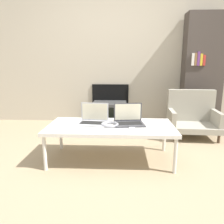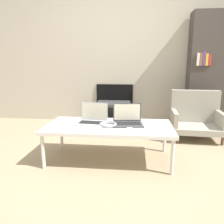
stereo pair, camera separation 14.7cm
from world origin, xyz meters
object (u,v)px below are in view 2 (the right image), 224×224
object	(u,v)px
laptop_left	(92,119)
phone	(129,130)
laptop_right	(128,120)
tv	(113,114)
headphones	(108,124)
armchair	(196,117)

from	to	relation	value
laptop_left	phone	size ratio (longest dim) A/B	2.45
laptop_left	laptop_right	world-z (taller)	same
laptop_left	tv	distance (m)	1.38
headphones	tv	world-z (taller)	headphones
tv	headphones	bearing A→B (deg)	-86.52
headphones	laptop_right	bearing A→B (deg)	25.06
armchair	phone	bearing A→B (deg)	-128.45
headphones	armchair	xyz separation A→B (m)	(1.16, 0.92, -0.10)
tv	armchair	size ratio (longest dim) A/B	0.82
laptop_left	headphones	world-z (taller)	laptop_left
laptop_right	headphones	distance (m)	0.23
headphones	tv	distance (m)	1.47
laptop_left	tv	bearing A→B (deg)	91.49
headphones	laptop_left	bearing A→B (deg)	152.96
tv	laptop_right	bearing A→B (deg)	-77.68
laptop_right	tv	world-z (taller)	laptop_right
armchair	laptop_left	bearing A→B (deg)	-145.67
headphones	tv	xyz separation A→B (m)	(-0.09, 1.45, -0.21)
laptop_right	armchair	world-z (taller)	armchair
phone	armchair	bearing A→B (deg)	48.46
tv	armchair	distance (m)	1.36
headphones	tv	size ratio (longest dim) A/B	0.33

